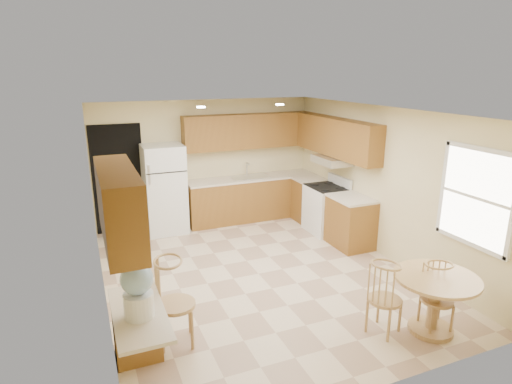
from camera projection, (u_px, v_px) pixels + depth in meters
name	position (u px, v px, depth m)	size (l,w,h in m)	color
floor	(258.00, 274.00, 6.66)	(5.50, 5.50, 0.00)	beige
ceiling	(259.00, 111.00, 5.97)	(4.50, 5.50, 0.02)	white
wall_back	(206.00, 162.00, 8.76)	(4.50, 0.02, 2.50)	beige
wall_front	(376.00, 277.00, 3.88)	(4.50, 0.02, 2.50)	beige
wall_left	(97.00, 216.00, 5.49)	(0.02, 5.50, 2.50)	beige
wall_right	(382.00, 182.00, 7.15)	(0.02, 5.50, 2.50)	beige
doorway	(119.00, 179.00, 8.16)	(0.90, 0.02, 2.10)	black
base_cab_back	(252.00, 199.00, 9.04)	(2.75, 0.60, 0.87)	brown
counter_back	(252.00, 178.00, 8.92)	(2.75, 0.63, 0.04)	beige
base_cab_right_a	(310.00, 201.00, 8.91)	(0.60, 0.59, 0.87)	brown
counter_right_a	(311.00, 179.00, 8.78)	(0.63, 0.59, 0.04)	beige
base_cab_right_b	(350.00, 223.00, 7.62)	(0.60, 0.80, 0.87)	brown
counter_right_b	(352.00, 198.00, 7.49)	(0.63, 0.80, 0.04)	beige
upper_cab_back	(249.00, 131.00, 8.77)	(2.75, 0.33, 0.70)	brown
upper_cab_right	(336.00, 137.00, 8.00)	(0.33, 2.42, 0.70)	brown
upper_cab_left	(119.00, 205.00, 3.96)	(0.33, 1.40, 0.70)	brown
sink	(250.00, 177.00, 8.90)	(0.78, 0.44, 0.01)	silver
range_hood	(332.00, 160.00, 8.06)	(0.50, 0.76, 0.14)	silver
desk_pedestal	(137.00, 327.00, 4.65)	(0.48, 0.42, 0.72)	brown
desk_top	(139.00, 314.00, 4.21)	(0.50, 1.20, 0.04)	beige
window	(476.00, 197.00, 5.43)	(0.06, 1.12, 1.30)	white
can_light_a	(201.00, 107.00, 6.86)	(0.14, 0.14, 0.02)	white
can_light_b	(280.00, 104.00, 7.38)	(0.14, 0.14, 0.02)	white
refrigerator	(165.00, 189.00, 8.21)	(0.75, 0.73, 1.71)	white
stove	(326.00, 209.00, 8.29)	(0.65, 0.76, 1.09)	white
dining_table	(435.00, 296.00, 5.07)	(0.98, 0.98, 0.73)	tan
chair_table_a	(391.00, 294.00, 4.97)	(0.40, 0.51, 0.90)	tan
chair_table_b	(443.00, 295.00, 5.01)	(0.38, 0.40, 0.85)	tan
chair_desk	(177.00, 298.00, 4.73)	(0.46, 0.59, 1.04)	tan
water_crock	(138.00, 289.00, 4.05)	(0.31, 0.31, 0.64)	white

